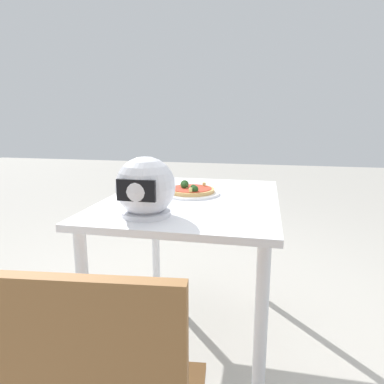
{
  "coord_description": "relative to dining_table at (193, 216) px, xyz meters",
  "views": [
    {
      "loc": [
        -0.34,
        1.66,
        1.16
      ],
      "look_at": [
        0.01,
        -0.04,
        0.78
      ],
      "focal_mm": 32.75,
      "sensor_mm": 36.0,
      "label": 1
    }
  ],
  "objects": [
    {
      "name": "ground_plane",
      "position": [
        0.0,
        0.0,
        -0.67
      ],
      "size": [
        14.0,
        14.0,
        0.0
      ],
      "primitive_type": "plane",
      "color": "#B2ADA3"
    },
    {
      "name": "motorcycle_helmet",
      "position": [
        0.12,
        0.35,
        0.21
      ],
      "size": [
        0.24,
        0.24,
        0.24
      ],
      "color": "silver",
      "rests_on": "dining_table"
    },
    {
      "name": "dining_table",
      "position": [
        0.0,
        0.0,
        0.0
      ],
      "size": [
        0.83,
        1.08,
        0.76
      ],
      "color": "white",
      "rests_on": "ground"
    },
    {
      "name": "pizza",
      "position": [
        0.03,
        -0.07,
        0.12
      ],
      "size": [
        0.24,
        0.24,
        0.06
      ],
      "color": "tan",
      "rests_on": "pizza_plate"
    },
    {
      "name": "pizza_plate",
      "position": [
        0.02,
        -0.07,
        0.1
      ],
      "size": [
        0.29,
        0.29,
        0.01
      ],
      "primitive_type": "cylinder",
      "color": "white",
      "rests_on": "dining_table"
    }
  ]
}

